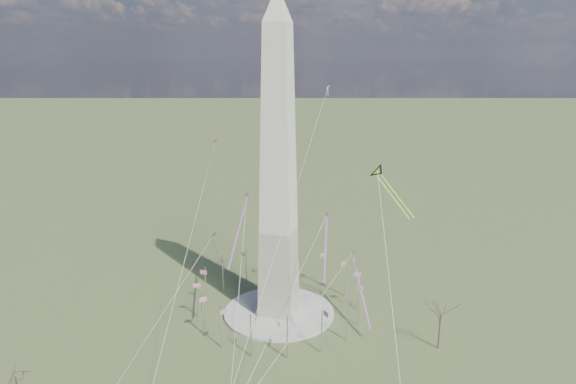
# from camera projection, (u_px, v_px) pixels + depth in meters

# --- Properties ---
(ground) EXTENTS (2000.00, 2000.00, 0.00)m
(ground) POSITION_uv_depth(u_px,v_px,m) (279.00, 313.00, 167.85)
(ground) COLOR #3D5128
(ground) RESTS_ON ground
(plaza) EXTENTS (36.00, 36.00, 0.80)m
(plaza) POSITION_uv_depth(u_px,v_px,m) (279.00, 312.00, 167.75)
(plaza) COLOR beige
(plaza) RESTS_ON ground
(washington_monument) EXTENTS (15.56, 15.56, 100.00)m
(washington_monument) POSITION_uv_depth(u_px,v_px,m) (278.00, 170.00, 155.43)
(washington_monument) COLOR #B7AE9A
(washington_monument) RESTS_ON plaza
(flagpole_ring) EXTENTS (54.40, 54.40, 13.00)m
(flagpole_ring) POSITION_uv_depth(u_px,v_px,m) (279.00, 293.00, 165.97)
(flagpole_ring) COLOR silver
(flagpole_ring) RESTS_ON ground
(tree_near) EXTENTS (9.11, 9.11, 15.94)m
(tree_near) POSITION_uv_depth(u_px,v_px,m) (441.00, 312.00, 144.94)
(tree_near) COLOR #47342B
(tree_near) RESTS_ON ground
(tree_far) EXTENTS (7.25, 7.25, 12.70)m
(tree_far) POSITION_uv_depth(u_px,v_px,m) (15.00, 375.00, 120.49)
(tree_far) COLOR #47342B
(tree_far) RESTS_ON ground
(kite_delta_black) EXTENTS (14.92, 13.48, 13.50)m
(kite_delta_black) POSITION_uv_depth(u_px,v_px,m) (380.00, 175.00, 151.76)
(kite_delta_black) COLOR black
(kite_delta_black) RESTS_ON ground
(kite_diamond_purple) EXTENTS (1.68, 2.70, 8.23)m
(kite_diamond_purple) POSITION_uv_depth(u_px,v_px,m) (214.00, 237.00, 171.04)
(kite_diamond_purple) COLOR navy
(kite_diamond_purple) RESTS_ON ground
(kite_streamer_left) EXTENTS (5.07, 20.14, 13.93)m
(kite_streamer_left) POSITION_uv_depth(u_px,v_px,m) (326.00, 238.00, 147.82)
(kite_streamer_left) COLOR red
(kite_streamer_left) RESTS_ON ground
(kite_streamer_mid) EXTENTS (4.35, 23.48, 16.15)m
(kite_streamer_mid) POSITION_uv_depth(u_px,v_px,m) (241.00, 219.00, 152.93)
(kite_streamer_mid) COLOR red
(kite_streamer_mid) RESTS_ON ground
(kite_streamer_right) EXTENTS (10.62, 21.84, 15.98)m
(kite_streamer_right) POSITION_uv_depth(u_px,v_px,m) (358.00, 278.00, 162.36)
(kite_streamer_right) COLOR red
(kite_streamer_right) RESTS_ON ground
(kite_small_red) EXTENTS (1.41, 2.09, 4.44)m
(kite_small_red) POSITION_uv_depth(u_px,v_px,m) (215.00, 142.00, 194.71)
(kite_small_red) COLOR red
(kite_small_red) RESTS_ON ground
(kite_small_white) EXTENTS (1.58, 1.41, 4.28)m
(kite_small_white) POSITION_uv_depth(u_px,v_px,m) (328.00, 88.00, 192.92)
(kite_small_white) COLOR white
(kite_small_white) RESTS_ON ground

